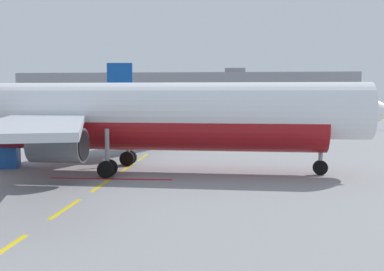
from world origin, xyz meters
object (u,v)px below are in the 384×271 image
at_px(airliner_foreground, 138,115).
at_px(uld_cargo_container, 7,157).
at_px(airliner_mid_left, 197,111).
at_px(fuel_service_truck, 296,128).

bearing_deg(airliner_foreground, uld_cargo_container, 176.20).
height_order(airliner_foreground, uld_cargo_container, airliner_foreground).
xyz_separation_m(airliner_foreground, airliner_mid_left, (1.43, 32.01, -0.83)).
relative_size(airliner_mid_left, fuel_service_truck, 3.83).
height_order(airliner_mid_left, uld_cargo_container, airliner_mid_left).
relative_size(airliner_foreground, uld_cargo_container, 18.03).
bearing_deg(uld_cargo_container, airliner_mid_left, 70.07).
xyz_separation_m(airliner_mid_left, fuel_service_truck, (11.88, -11.66, -1.47)).
bearing_deg(airliner_foreground, fuel_service_truck, 56.82).
distance_m(airliner_foreground, fuel_service_truck, 24.43).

